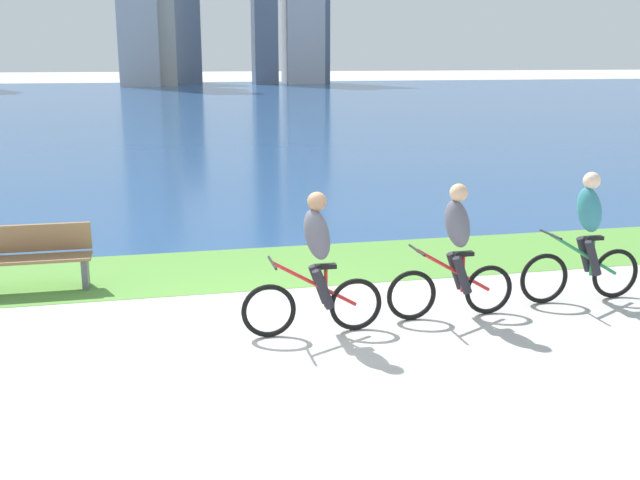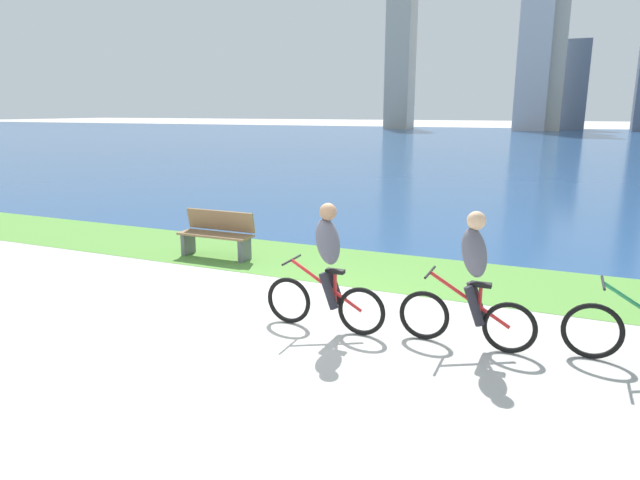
% 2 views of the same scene
% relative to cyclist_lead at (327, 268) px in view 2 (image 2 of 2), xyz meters
% --- Properties ---
extents(ground_plane, '(300.00, 300.00, 0.00)m').
position_rel_cyclist_lead_xyz_m(ground_plane, '(-0.55, -0.04, -0.83)').
color(ground_plane, '#B2AFA8').
extents(grass_strip_bayside, '(120.00, 2.35, 0.01)m').
position_rel_cyclist_lead_xyz_m(grass_strip_bayside, '(-0.55, 2.94, -0.83)').
color(grass_strip_bayside, '#59933D').
rests_on(grass_strip_bayside, ground).
extents(bay_water_surface, '(300.00, 83.24, 0.00)m').
position_rel_cyclist_lead_xyz_m(bay_water_surface, '(-0.55, 45.74, -0.83)').
color(bay_water_surface, navy).
rests_on(bay_water_surface, ground).
extents(cyclist_lead, '(1.66, 0.52, 1.67)m').
position_rel_cyclist_lead_xyz_m(cyclist_lead, '(0.00, 0.00, 0.00)').
color(cyclist_lead, black).
rests_on(cyclist_lead, ground).
extents(cyclist_trailing, '(1.64, 0.52, 1.67)m').
position_rel_cyclist_lead_xyz_m(cyclist_trailing, '(1.78, 0.19, -0.00)').
color(cyclist_trailing, black).
rests_on(cyclist_trailing, ground).
extents(bench_near_path, '(1.50, 0.47, 0.90)m').
position_rel_cyclist_lead_xyz_m(bench_near_path, '(-3.39, 2.53, -0.38)').
color(bench_near_path, olive).
rests_on(bench_near_path, ground).
extents(city_skyline_far_shore, '(42.11, 11.78, 24.07)m').
position_rel_cyclist_lead_xyz_m(city_skyline_far_shore, '(1.60, 78.58, 8.42)').
color(city_skyline_far_shore, '#ADA899').
rests_on(city_skyline_far_shore, ground).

